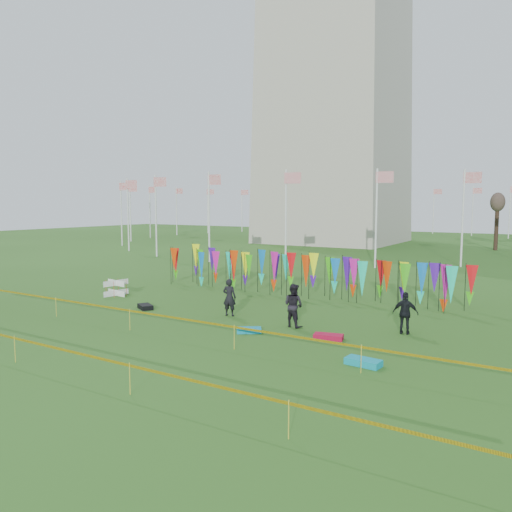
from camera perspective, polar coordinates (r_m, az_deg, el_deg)
The scene contains 13 objects.
ground at distance 20.91m, azimuth -7.89°, elevation -8.45°, with size 160.00×160.00×0.00m, color #274E16.
flagpole_ring at distance 69.05m, azimuth 8.86°, elevation 4.92°, with size 57.40×56.16×8.00m.
banner_row at distance 28.29m, azimuth 4.85°, elevation -1.49°, with size 18.64×0.64×2.40m.
caution_tape_near at distance 20.02m, azimuth -10.57°, elevation -6.86°, with size 26.00×0.02×0.90m.
caution_tape_far at distance 16.79m, azimuth -22.34°, elevation -9.72°, with size 26.00×0.02×0.90m.
box_kite at distance 29.36m, azimuth -15.69°, elevation -3.53°, with size 0.82×0.82×0.91m.
person_left at distance 23.24m, azimuth -3.06°, elevation -4.74°, with size 0.64×0.46×1.74m, color black.
person_mid at distance 21.21m, azimuth 4.30°, elevation -5.64°, with size 0.90×0.56×1.85m, color black.
person_right at distance 20.88m, azimuth 16.71°, elevation -6.28°, with size 1.00×0.57×1.70m, color black.
kite_bag_turquoise at distance 20.40m, azimuth -0.81°, elevation -8.48°, with size 0.99×0.49×0.20m, color #0C90B7.
kite_bag_red at distance 19.63m, azimuth 8.28°, elevation -9.12°, with size 1.11×0.51×0.20m, color #B20B31.
kite_bag_black at distance 25.46m, azimuth -12.54°, elevation -5.67°, with size 0.96×0.56×0.22m, color black.
kite_bag_teal at distance 16.81m, azimuth 12.17°, elevation -11.76°, with size 1.13×0.54×0.22m, color #0D9DB8.
Camera 1 is at (13.00, -15.54, 5.19)m, focal length 35.00 mm.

